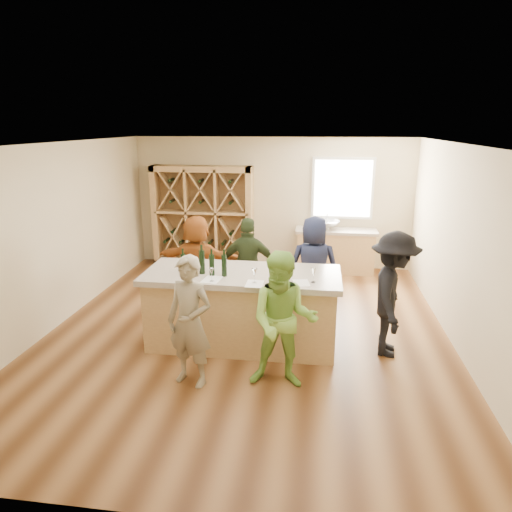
# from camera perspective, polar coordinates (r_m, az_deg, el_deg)

# --- Properties ---
(floor) EXTENTS (6.00, 7.00, 0.10)m
(floor) POSITION_cam_1_polar(r_m,az_deg,el_deg) (7.13, -1.03, -9.72)
(floor) COLOR brown
(floor) RESTS_ON ground
(ceiling) EXTENTS (6.00, 7.00, 0.10)m
(ceiling) POSITION_cam_1_polar(r_m,az_deg,el_deg) (6.41, -1.16, 14.27)
(ceiling) COLOR white
(ceiling) RESTS_ON ground
(wall_back) EXTENTS (6.00, 0.10, 2.80)m
(wall_back) POSITION_cam_1_polar(r_m,az_deg,el_deg) (10.07, 2.04, 6.69)
(wall_back) COLOR beige
(wall_back) RESTS_ON ground
(wall_front) EXTENTS (6.00, 0.10, 2.80)m
(wall_front) POSITION_cam_1_polar(r_m,az_deg,el_deg) (3.40, -10.63, -13.58)
(wall_front) COLOR beige
(wall_front) RESTS_ON ground
(wall_left) EXTENTS (0.10, 7.00, 2.80)m
(wall_left) POSITION_cam_1_polar(r_m,az_deg,el_deg) (7.70, -24.16, 2.27)
(wall_left) COLOR beige
(wall_left) RESTS_ON ground
(wall_right) EXTENTS (0.10, 7.00, 2.80)m
(wall_right) POSITION_cam_1_polar(r_m,az_deg,el_deg) (6.86, 24.96, 0.60)
(wall_right) COLOR beige
(wall_right) RESTS_ON ground
(window_frame) EXTENTS (1.30, 0.06, 1.30)m
(window_frame) POSITION_cam_1_polar(r_m,az_deg,el_deg) (9.90, 10.77, 8.31)
(window_frame) COLOR white
(window_frame) RESTS_ON wall_back
(window_pane) EXTENTS (1.18, 0.01, 1.18)m
(window_pane) POSITION_cam_1_polar(r_m,az_deg,el_deg) (9.87, 10.78, 8.28)
(window_pane) COLOR white
(window_pane) RESTS_ON wall_back
(wine_rack) EXTENTS (2.20, 0.45, 2.20)m
(wine_rack) POSITION_cam_1_polar(r_m,az_deg,el_deg) (10.11, -6.65, 4.91)
(wine_rack) COLOR tan
(wine_rack) RESTS_ON floor
(back_counter_base) EXTENTS (1.60, 0.58, 0.86)m
(back_counter_base) POSITION_cam_1_polar(r_m,az_deg,el_deg) (9.90, 9.87, 0.53)
(back_counter_base) COLOR tan
(back_counter_base) RESTS_ON floor
(back_counter_top) EXTENTS (1.70, 0.62, 0.06)m
(back_counter_top) POSITION_cam_1_polar(r_m,az_deg,el_deg) (9.79, 9.99, 3.13)
(back_counter_top) COLOR #AA9B8B
(back_counter_top) RESTS_ON back_counter_base
(sink) EXTENTS (0.54, 0.54, 0.19)m
(sink) POSITION_cam_1_polar(r_m,az_deg,el_deg) (9.75, 8.85, 3.88)
(sink) COLOR silver
(sink) RESTS_ON back_counter_top
(faucet) EXTENTS (0.02, 0.02, 0.30)m
(faucet) POSITION_cam_1_polar(r_m,az_deg,el_deg) (9.92, 8.86, 4.42)
(faucet) COLOR silver
(faucet) RESTS_ON back_counter_top
(tasting_counter_base) EXTENTS (2.60, 1.00, 1.00)m
(tasting_counter_base) POSITION_cam_1_polar(r_m,az_deg,el_deg) (6.55, -1.71, -6.89)
(tasting_counter_base) COLOR tan
(tasting_counter_base) RESTS_ON floor
(tasting_counter_top) EXTENTS (2.72, 1.12, 0.08)m
(tasting_counter_top) POSITION_cam_1_polar(r_m,az_deg,el_deg) (6.35, -1.75, -2.40)
(tasting_counter_top) COLOR #AA9B8B
(tasting_counter_top) RESTS_ON tasting_counter_base
(wine_bottle_a) EXTENTS (0.08, 0.08, 0.27)m
(wine_bottle_a) POSITION_cam_1_polar(r_m,az_deg,el_deg) (6.36, -9.07, -0.94)
(wine_bottle_a) COLOR black
(wine_bottle_a) RESTS_ON tasting_counter_top
(wine_bottle_c) EXTENTS (0.10, 0.10, 0.33)m
(wine_bottle_c) POSITION_cam_1_polar(r_m,az_deg,el_deg) (6.29, -6.78, -0.77)
(wine_bottle_c) COLOR black
(wine_bottle_c) RESTS_ON tasting_counter_top
(wine_bottle_d) EXTENTS (0.09, 0.09, 0.29)m
(wine_bottle_d) POSITION_cam_1_polar(r_m,az_deg,el_deg) (6.20, -5.54, -1.14)
(wine_bottle_d) COLOR black
(wine_bottle_d) RESTS_ON tasting_counter_top
(wine_bottle_e) EXTENTS (0.07, 0.07, 0.30)m
(wine_bottle_e) POSITION_cam_1_polar(r_m,az_deg,el_deg) (6.16, -3.99, -1.20)
(wine_bottle_e) COLOR black
(wine_bottle_e) RESTS_ON tasting_counter_top
(wine_glass_a) EXTENTS (0.07, 0.07, 0.18)m
(wine_glass_a) POSITION_cam_1_polar(r_m,az_deg,el_deg) (5.98, -5.57, -2.39)
(wine_glass_a) COLOR white
(wine_glass_a) RESTS_ON tasting_counter_top
(wine_glass_b) EXTENTS (0.10, 0.10, 0.20)m
(wine_glass_b) POSITION_cam_1_polar(r_m,az_deg,el_deg) (5.90, -0.19, -2.45)
(wine_glass_b) COLOR white
(wine_glass_b) RESTS_ON tasting_counter_top
(wine_glass_d) EXTENTS (0.08, 0.08, 0.20)m
(wine_glass_d) POSITION_cam_1_polar(r_m,az_deg,el_deg) (6.08, 2.21, -1.91)
(wine_glass_d) COLOR white
(wine_glass_d) RESTS_ON tasting_counter_top
(wine_glass_e) EXTENTS (0.09, 0.09, 0.20)m
(wine_glass_e) POSITION_cam_1_polar(r_m,az_deg,el_deg) (5.96, 7.19, -2.41)
(wine_glass_e) COLOR white
(wine_glass_e) RESTS_ON tasting_counter_top
(tasting_menu_a) EXTENTS (0.26, 0.33, 0.00)m
(tasting_menu_a) POSITION_cam_1_polar(r_m,az_deg,el_deg) (6.08, -5.54, -2.93)
(tasting_menu_a) COLOR white
(tasting_menu_a) RESTS_ON tasting_counter_top
(tasting_menu_b) EXTENTS (0.22, 0.30, 0.00)m
(tasting_menu_b) POSITION_cam_1_polar(r_m,az_deg,el_deg) (5.89, -0.18, -3.49)
(tasting_menu_b) COLOR white
(tasting_menu_b) RESTS_ON tasting_counter_top
(tasting_menu_c) EXTENTS (0.25, 0.31, 0.00)m
(tasting_menu_c) POSITION_cam_1_polar(r_m,az_deg,el_deg) (5.95, 5.69, -3.38)
(tasting_menu_c) COLOR white
(tasting_menu_c) RESTS_ON tasting_counter_top
(person_near_left) EXTENTS (0.69, 0.59, 1.62)m
(person_near_left) POSITION_cam_1_polar(r_m,az_deg,el_deg) (5.52, -8.27, -8.13)
(person_near_left) COLOR gray
(person_near_left) RESTS_ON floor
(person_near_right) EXTENTS (0.82, 0.45, 1.68)m
(person_near_right) POSITION_cam_1_polar(r_m,az_deg,el_deg) (5.41, 3.45, -8.12)
(person_near_right) COLOR #8CC64C
(person_near_right) RESTS_ON floor
(person_server) EXTENTS (0.67, 1.18, 1.73)m
(person_server) POSITION_cam_1_polar(r_m,az_deg,el_deg) (6.41, 16.71, -4.64)
(person_server) COLOR black
(person_server) RESTS_ON floor
(person_far_mid) EXTENTS (0.95, 0.49, 1.62)m
(person_far_mid) POSITION_cam_1_polar(r_m,az_deg,el_deg) (7.48, -0.91, -1.32)
(person_far_mid) COLOR #263319
(person_far_mid) RESTS_ON floor
(person_far_right) EXTENTS (0.83, 0.56, 1.67)m
(person_far_right) POSITION_cam_1_polar(r_m,az_deg,el_deg) (7.45, 7.21, -1.36)
(person_far_right) COLOR #191E38
(person_far_right) RESTS_ON floor
(person_far_left) EXTENTS (1.55, 0.69, 1.62)m
(person_far_left) POSITION_cam_1_polar(r_m,az_deg,el_deg) (7.81, -7.33, -0.72)
(person_far_left) COLOR #994C19
(person_far_left) RESTS_ON floor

